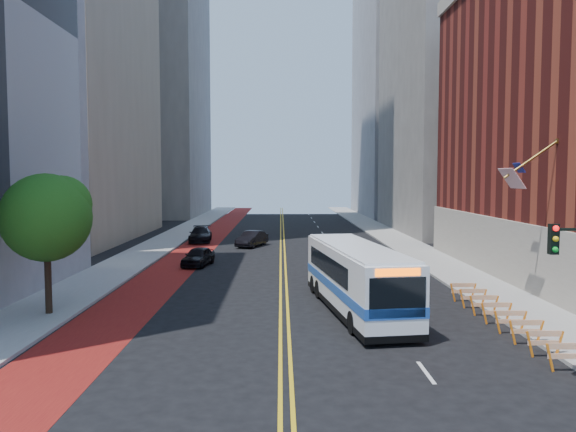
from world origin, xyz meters
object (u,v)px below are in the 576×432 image
(street_tree, at_px, (48,214))
(transit_bus, at_px, (356,277))
(car_a, at_px, (198,256))
(car_c, at_px, (200,235))
(car_b, at_px, (252,239))

(street_tree, height_order, transit_bus, street_tree)
(car_a, bearing_deg, car_c, 107.36)
(transit_bus, xyz_separation_m, car_b, (-6.48, 26.08, -0.98))
(street_tree, distance_m, transit_bus, 15.15)
(car_c, bearing_deg, car_a, -86.83)
(car_b, xyz_separation_m, car_c, (-5.47, 3.75, 0.03))
(street_tree, xyz_separation_m, car_c, (2.84, 30.58, -4.14))
(street_tree, distance_m, car_b, 28.39)
(street_tree, relative_size, car_b, 1.49)
(transit_bus, relative_size, car_a, 2.95)
(street_tree, bearing_deg, transit_bus, 2.87)
(transit_bus, distance_m, car_a, 17.50)
(car_b, bearing_deg, transit_bus, -54.65)
(transit_bus, bearing_deg, car_b, 96.26)
(car_a, distance_m, car_b, 12.19)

